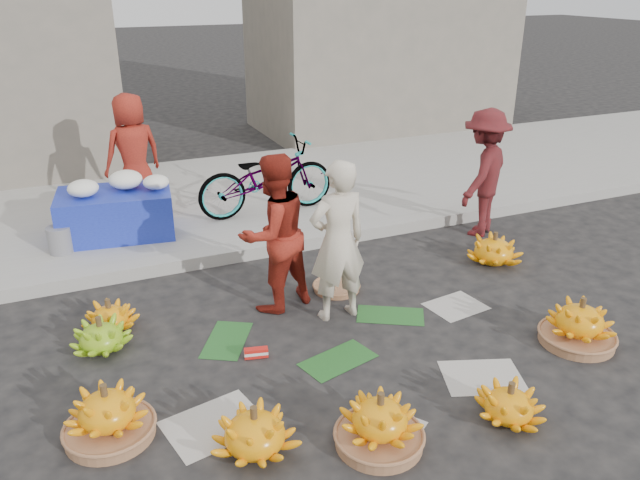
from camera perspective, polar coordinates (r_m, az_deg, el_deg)
name	(u,v)px	position (r m, az deg, el deg)	size (l,w,h in m)	color
ground	(339,346)	(5.70, 1.73, -9.69)	(80.00, 80.00, 0.00)	black
curb	(261,249)	(7.48, -5.40, -0.79)	(40.00, 0.25, 0.15)	gray
sidewalk	(216,197)	(9.38, -9.47, 3.89)	(40.00, 4.00, 0.12)	gray
building_right	(380,7)	(13.72, 5.54, 20.47)	(5.00, 3.00, 5.00)	gray
newspaper_scatter	(381,397)	(5.12, 5.64, -14.06)	(3.20, 1.80, 0.00)	#BDB7AF
banana_leaves	(320,337)	(5.82, -0.01, -8.90)	(2.00, 1.00, 0.00)	#1B511F
banana_bunch_0	(108,415)	(4.87, -18.84, -14.87)	(0.69, 0.69, 0.44)	brown
banana_bunch_1	(255,432)	(4.54, -5.99, -17.04)	(0.64, 0.64, 0.37)	#FFA50C
banana_bunch_2	(380,423)	(4.58, 5.48, -16.30)	(0.63, 0.63, 0.44)	brown
banana_bunch_3	(509,404)	(5.00, 16.91, -14.14)	(0.66, 0.66, 0.33)	#FFA50C
banana_bunch_4	(579,324)	(6.12, 22.61, -7.08)	(0.75, 0.75, 0.46)	brown
banana_bunch_5	(494,249)	(7.47, 15.62, -0.84)	(0.70, 0.70, 0.38)	#FFA50C
banana_bunch_6	(101,336)	(5.90, -19.40, -8.28)	(0.68, 0.68, 0.33)	#69A717
banana_bunch_7	(110,316)	(6.23, -18.67, -6.62)	(0.58, 0.58, 0.31)	#FFA50C
basket_spare	(336,287)	(6.64, 1.52, -4.35)	(0.48, 0.48, 0.06)	brown
incense_stack	(256,353)	(5.55, -5.86, -10.23)	(0.21, 0.07, 0.08)	red
vendor_cream	(338,241)	(5.83, 1.63, -0.14)	(0.58, 0.38, 1.58)	beige
vendor_red	(274,234)	(6.03, -4.24, 0.59)	(0.77, 0.60, 1.58)	#A22819
man_striped	(484,173)	(8.11, 14.73, 5.94)	(1.04, 0.60, 1.61)	maroon
flower_table	(116,210)	(8.02, -18.12, 2.60)	(1.44, 1.01, 0.78)	#1A29AB
grey_bucket	(60,240)	(7.79, -22.69, 0.02)	(0.27, 0.27, 0.31)	slate
flower_vendor	(133,153)	(8.75, -16.73, 7.66)	(0.77, 0.50, 1.58)	#A22819
bicycle	(266,177)	(8.35, -4.95, 5.73)	(1.88, 0.66, 0.99)	gray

